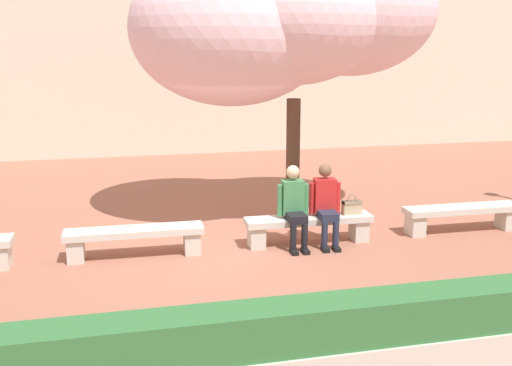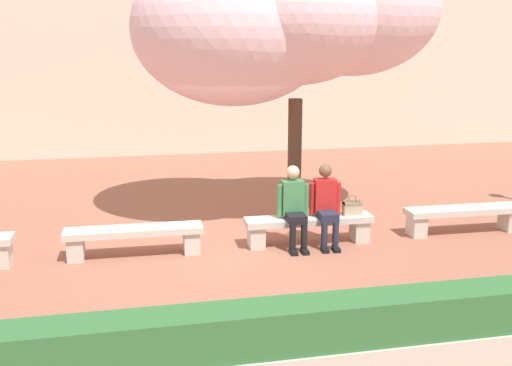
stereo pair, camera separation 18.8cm
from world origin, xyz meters
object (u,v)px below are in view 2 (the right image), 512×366
(stone_bench_near_west, at_px, (134,236))
(person_seated_left, at_px, (294,204))
(stone_bench_center, at_px, (309,225))
(stone_bench_near_east, at_px, (464,215))
(handbag, at_px, (352,207))
(person_seated_right, at_px, (326,202))
(cherry_tree_main, at_px, (284,20))

(stone_bench_near_west, distance_m, person_seated_left, 2.51)
(stone_bench_center, bearing_deg, stone_bench_near_west, 180.00)
(stone_bench_center, relative_size, stone_bench_near_east, 1.00)
(stone_bench_near_west, distance_m, handbag, 3.47)
(stone_bench_near_west, height_order, person_seated_right, person_seated_right)
(handbag, bearing_deg, stone_bench_near_west, 179.73)
(stone_bench_near_east, relative_size, cherry_tree_main, 0.38)
(stone_bench_near_east, relative_size, person_seated_right, 1.60)
(stone_bench_near_west, relative_size, person_seated_left, 1.60)
(person_seated_left, distance_m, person_seated_right, 0.53)
(stone_bench_center, bearing_deg, cherry_tree_main, 91.03)
(stone_bench_center, relative_size, cherry_tree_main, 0.38)
(stone_bench_center, relative_size, handbag, 6.10)
(stone_bench_near_west, bearing_deg, stone_bench_near_east, 0.00)
(cherry_tree_main, bearing_deg, person_seated_left, -98.28)
(person_seated_right, relative_size, handbag, 3.81)
(stone_bench_center, bearing_deg, person_seated_left, -168.72)
(person_seated_left, height_order, handbag, person_seated_left)
(handbag, bearing_deg, stone_bench_center, 178.72)
(person_seated_left, xyz_separation_m, cherry_tree_main, (0.24, 1.65, 2.84))
(stone_bench_center, xyz_separation_m, handbag, (0.72, -0.02, 0.27))
(stone_bench_near_east, xyz_separation_m, person_seated_left, (-3.02, -0.05, 0.39))
(stone_bench_near_west, bearing_deg, stone_bench_center, 0.00)
(handbag, bearing_deg, person_seated_left, -177.82)
(stone_bench_near_west, xyz_separation_m, person_seated_left, (2.48, -0.05, 0.39))
(stone_bench_near_west, bearing_deg, person_seated_left, -1.24)
(stone_bench_center, height_order, person_seated_right, person_seated_right)
(stone_bench_near_east, bearing_deg, handbag, -179.55)
(stone_bench_near_west, xyz_separation_m, cherry_tree_main, (2.72, 1.59, 3.23))
(stone_bench_center, height_order, person_seated_left, person_seated_left)
(stone_bench_near_east, xyz_separation_m, person_seated_right, (-2.49, -0.05, 0.39))
(stone_bench_near_west, height_order, cherry_tree_main, cherry_tree_main)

